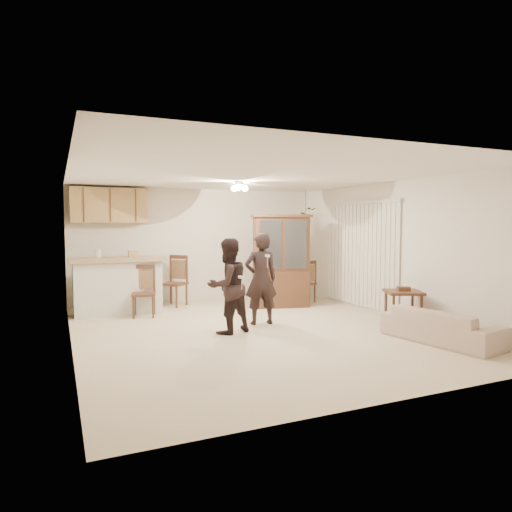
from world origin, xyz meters
name	(u,v)px	position (x,y,z in m)	size (l,w,h in m)	color
floor	(255,331)	(0.00, 0.00, 0.00)	(6.50, 6.50, 0.00)	beige
ceiling	(255,175)	(0.00, 0.00, 2.50)	(5.50, 6.50, 0.02)	white
wall_back	(197,245)	(0.00, 3.25, 1.25)	(5.50, 0.02, 2.50)	silver
wall_front	(392,274)	(0.00, -3.25, 1.25)	(5.50, 0.02, 2.50)	silver
wall_left	(69,259)	(-2.75, 0.00, 1.25)	(0.02, 6.50, 2.50)	silver
wall_right	(392,250)	(2.75, 0.00, 1.25)	(0.02, 6.50, 2.50)	silver
breakfast_bar	(118,288)	(-1.85, 2.35, 0.50)	(1.60, 0.55, 1.00)	silver
bar_top	(117,259)	(-1.85, 2.35, 1.05)	(1.75, 0.70, 0.08)	#A38361
upper_cabinets	(109,205)	(-1.90, 3.07, 2.10)	(1.50, 0.34, 0.70)	olive
vertical_blinds	(360,255)	(2.71, 0.90, 1.10)	(0.06, 2.30, 2.10)	silver
ceiling_fixture	(239,187)	(0.20, 1.20, 2.40)	(0.36, 0.36, 0.20)	beige
hanging_plant	(306,218)	(2.30, 2.40, 1.85)	(0.43, 0.37, 0.48)	#2E6227
plant_cord	(306,204)	(2.30, 2.40, 2.17)	(0.01, 0.01, 0.65)	black
sofa	(441,318)	(2.19, -1.76, 0.37)	(1.87, 0.73, 0.73)	beige
adult	(261,272)	(0.29, 0.41, 0.90)	(0.66, 0.43, 1.80)	black
child	(228,291)	(-0.45, 0.03, 0.68)	(0.66, 0.51, 1.35)	black
china_hutch	(281,261)	(1.35, 1.75, 0.95)	(1.29, 0.74, 1.92)	#3E2616
side_table	(403,308)	(2.35, -0.78, 0.32)	(0.74, 0.74, 0.69)	#3E2616
chair_bar	(144,302)	(-1.44, 1.88, 0.27)	(0.51, 0.51, 0.96)	#3E2616
chair_hutch_left	(174,292)	(-0.68, 2.73, 0.30)	(0.66, 0.66, 1.06)	#3E2616
chair_hutch_right	(304,291)	(2.05, 2.02, 0.26)	(0.53, 0.53, 0.93)	#3E2616
controller_adult	(267,256)	(0.24, 0.05, 1.21)	(0.04, 0.14, 0.04)	white
controller_child	(242,277)	(-0.35, -0.31, 0.92)	(0.04, 0.13, 0.04)	white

